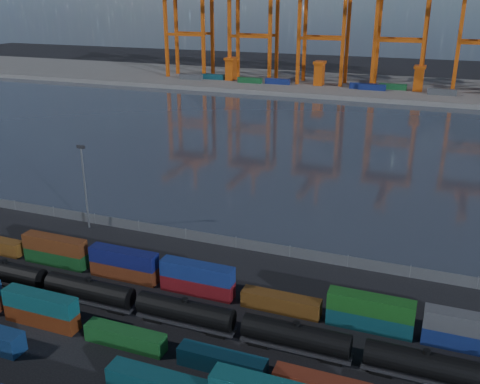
% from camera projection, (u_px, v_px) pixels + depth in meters
% --- Properties ---
extents(ground, '(700.00, 700.00, 0.00)m').
position_uv_depth(ground, '(160.00, 335.00, 71.46)').
color(ground, black).
rests_on(ground, ground).
extents(harbor_water, '(700.00, 700.00, 0.00)m').
position_uv_depth(harbor_water, '(328.00, 143.00, 163.35)').
color(harbor_water, '#282E3A').
rests_on(harbor_water, ground).
extents(far_quay, '(700.00, 70.00, 2.00)m').
position_uv_depth(far_quay, '(375.00, 87.00, 254.89)').
color(far_quay, '#514F4C').
rests_on(far_quay, ground).
extents(container_row_south, '(128.24, 2.60, 5.54)m').
position_uv_depth(container_row_south, '(93.00, 363.00, 63.12)').
color(container_row_south, '#37393C').
rests_on(container_row_south, ground).
extents(container_row_mid, '(141.40, 2.27, 4.83)m').
position_uv_depth(container_row_mid, '(179.00, 348.00, 66.20)').
color(container_row_mid, '#373A3C').
rests_on(container_row_mid, ground).
extents(container_row_north, '(140.83, 2.35, 5.01)m').
position_uv_depth(container_row_north, '(206.00, 283.00, 80.24)').
color(container_row_north, '#0F224D').
rests_on(container_row_north, ground).
extents(tanker_string, '(138.35, 3.08, 4.41)m').
position_uv_depth(tanker_string, '(90.00, 291.00, 77.75)').
color(tanker_string, black).
rests_on(tanker_string, ground).
extents(waterfront_fence, '(160.12, 0.12, 2.20)m').
position_uv_depth(waterfront_fence, '(236.00, 243.00, 95.62)').
color(waterfront_fence, '#595B5E').
rests_on(waterfront_fence, ground).
extents(yard_light_mast, '(1.60, 0.40, 16.60)m').
position_uv_depth(yard_light_mast, '(85.00, 183.00, 101.04)').
color(yard_light_mast, slate).
rests_on(yard_light_mast, ground).
extents(gantry_cranes, '(198.66, 45.43, 61.52)m').
position_uv_depth(gantry_cranes, '(363.00, 6.00, 238.80)').
color(gantry_cranes, '#C24B0D').
rests_on(gantry_cranes, ground).
extents(quay_containers, '(172.58, 10.99, 2.60)m').
position_uv_depth(quay_containers, '(347.00, 85.00, 245.06)').
color(quay_containers, navy).
rests_on(quay_containers, far_quay).
extents(straddle_carriers, '(140.00, 7.00, 11.10)m').
position_uv_depth(straddle_carriers, '(368.00, 75.00, 244.60)').
color(straddle_carriers, '#C24B0D').
rests_on(straddle_carriers, far_quay).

